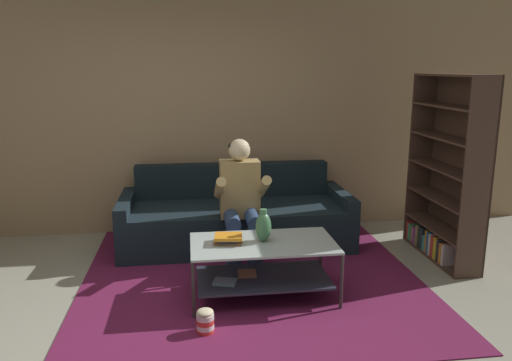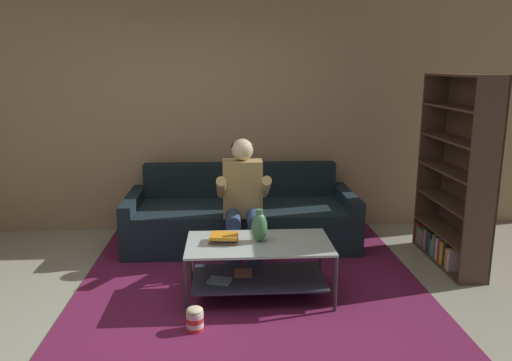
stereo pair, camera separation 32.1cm
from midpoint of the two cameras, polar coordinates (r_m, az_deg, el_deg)
ground at (r=3.81m, az=-6.40°, el=-16.75°), size 16.80×16.80×0.00m
back_partition at (r=5.79m, az=-5.58°, el=8.56°), size 8.40×0.12×2.90m
couch at (r=5.40m, az=0.01°, el=-4.37°), size 2.41×0.98×0.82m
person_seated_center at (r=4.75m, az=0.44°, el=-1.96°), size 0.50×0.58×1.21m
coffee_table at (r=4.16m, az=2.43°, el=-9.15°), size 1.18×0.65×0.48m
area_rug at (r=4.76m, az=1.22°, el=-10.27°), size 3.00×3.27×0.01m
vase at (r=4.09m, az=2.65°, el=-5.29°), size 0.13×0.13×0.27m
book_stack at (r=4.09m, az=-1.44°, el=-6.60°), size 0.25×0.21×0.07m
bookshelf at (r=5.22m, az=23.50°, el=-0.99°), size 0.28×1.11×1.81m
popcorn_tub at (r=3.75m, az=-4.49°, el=-15.56°), size 0.13×0.13×0.19m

